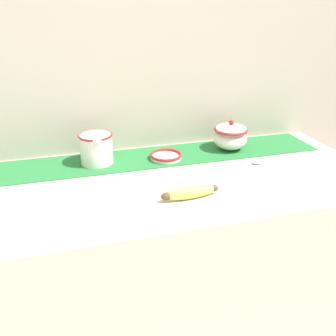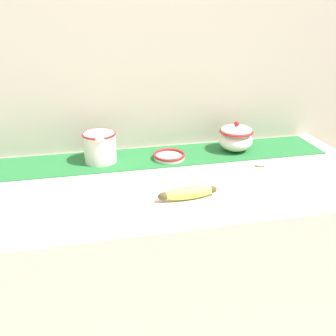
# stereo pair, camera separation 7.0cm
# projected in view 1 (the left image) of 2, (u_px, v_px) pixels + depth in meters

# --- Properties ---
(countertop) EXTENTS (1.55, 0.63, 0.93)m
(countertop) POSITION_uv_depth(u_px,v_px,m) (152.00, 291.00, 1.43)
(countertop) COLOR beige
(countertop) RESTS_ON ground_plane
(back_wall) EXTENTS (2.35, 0.04, 2.40)m
(back_wall) POSITION_uv_depth(u_px,v_px,m) (128.00, 80.00, 1.42)
(back_wall) COLOR #B7AD99
(back_wall) RESTS_ON ground_plane
(table_runner) EXTENTS (1.43, 0.21, 0.00)m
(table_runner) POSITION_uv_depth(u_px,v_px,m) (138.00, 159.00, 1.41)
(table_runner) COLOR #236B33
(table_runner) RESTS_ON countertop
(cream_pitcher) EXTENTS (0.12, 0.14, 0.11)m
(cream_pitcher) POSITION_uv_depth(u_px,v_px,m) (96.00, 148.00, 1.35)
(cream_pitcher) COLOR white
(cream_pitcher) RESTS_ON countertop
(sugar_bowl) EXTENTS (0.13, 0.13, 0.12)m
(sugar_bowl) POSITION_uv_depth(u_px,v_px,m) (230.00, 136.00, 1.48)
(sugar_bowl) COLOR white
(sugar_bowl) RESTS_ON countertop
(small_dish) EXTENTS (0.12, 0.12, 0.02)m
(small_dish) POSITION_uv_depth(u_px,v_px,m) (166.00, 156.00, 1.40)
(small_dish) COLOR white
(small_dish) RESTS_ON countertop
(banana) EXTENTS (0.19, 0.05, 0.04)m
(banana) POSITION_uv_depth(u_px,v_px,m) (190.00, 192.00, 1.12)
(banana) COLOR #CCD156
(banana) RESTS_ON countertop
(spoon) EXTENTS (0.16, 0.04, 0.01)m
(spoon) POSITION_uv_depth(u_px,v_px,m) (254.00, 163.00, 1.37)
(spoon) COLOR #A89E89
(spoon) RESTS_ON countertop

